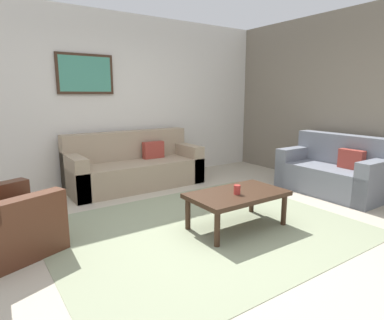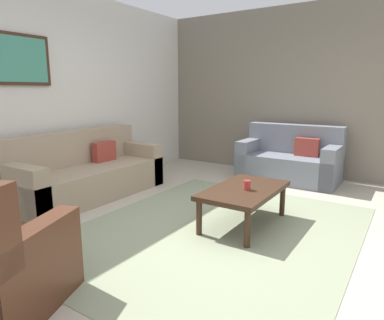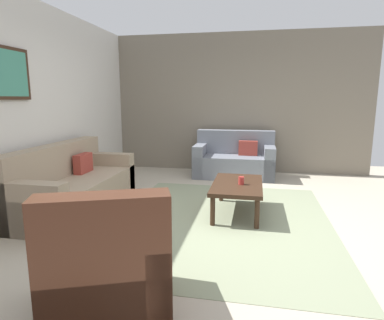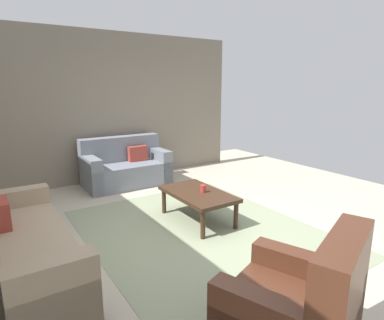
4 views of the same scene
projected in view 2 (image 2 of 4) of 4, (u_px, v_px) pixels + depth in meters
ground_plane at (215, 231)px, 3.53m from camera, size 8.00×8.00×0.00m
rear_partition at (49, 92)px, 4.65m from camera, size 6.00×0.12×2.80m
stone_feature_panel at (304, 92)px, 5.72m from camera, size 0.12×5.20×2.80m
area_rug at (215, 231)px, 3.53m from camera, size 3.28×2.64×0.01m
couch_main at (84, 174)px, 4.69m from camera, size 2.14×0.87×0.88m
couch_loveseat at (290, 161)px, 5.52m from camera, size 0.80×1.52×0.88m
coffee_table at (244, 193)px, 3.64m from camera, size 1.10×0.64×0.41m
cup at (247, 185)px, 3.55m from camera, size 0.07×0.07×0.10m
framed_artwork at (16, 59)px, 4.13m from camera, size 0.88×0.04×0.62m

